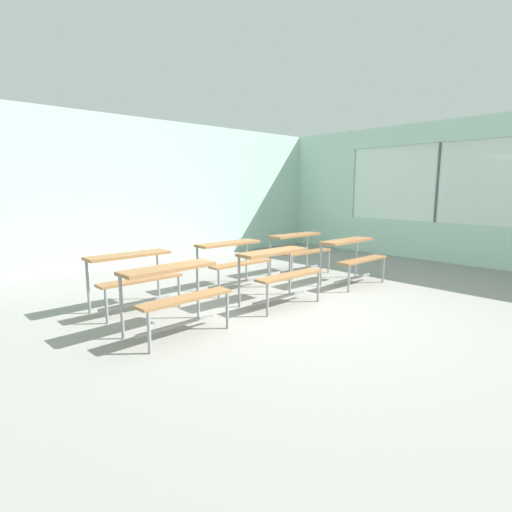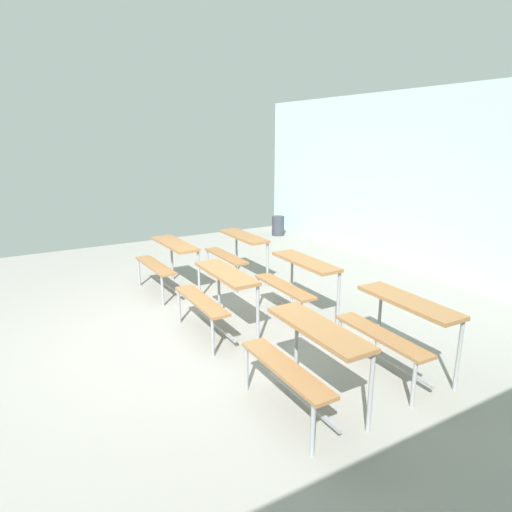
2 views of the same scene
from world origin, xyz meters
The scene contains 9 objects.
ground centered at (0.00, 0.00, -0.03)m, with size 10.00×9.00×0.05m, color gray.
wall_back centered at (0.00, 4.50, 1.50)m, with size 10.00×0.12×3.00m, color silver.
wall_right centered at (5.00, -0.13, 1.45)m, with size 0.12×9.00×3.00m.
desk_bench_r0c0 centered at (-1.59, 0.44, 0.56)m, with size 1.12×0.64×0.74m.
desk_bench_r0c1 centered at (0.06, 0.46, 0.56)m, with size 1.10×0.59×0.74m.
desk_bench_r0c2 centered at (1.80, 0.45, 0.56)m, with size 1.10×0.60×0.74m.
desk_bench_r1c0 centered at (-1.54, 1.56, 0.56)m, with size 1.11×0.60×0.74m.
desk_bench_r1c1 centered at (0.13, 1.55, 0.56)m, with size 1.11×0.60×0.74m.
desk_bench_r1c2 centered at (1.75, 1.58, 0.56)m, with size 1.12×0.62×0.74m.
Camera 1 is at (-3.80, -3.30, 1.60)m, focal length 28.00 mm.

